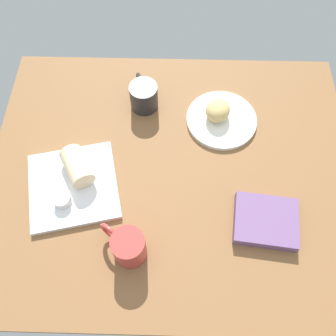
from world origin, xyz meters
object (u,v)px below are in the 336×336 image
object	(u,v)px
breakfast_wrap	(78,166)
coffee_mug	(145,95)
book_stack	(267,221)
round_plate	(222,120)
scone_pastry	(219,110)
square_plate	(75,186)
sauce_cup	(63,200)
second_mug	(129,246)

from	to	relation	value
breakfast_wrap	coffee_mug	xyz separation A→B (cm)	(17.44, 26.47, -0.36)
book_stack	coffee_mug	distance (cm)	53.90
round_plate	breakfast_wrap	distance (cm)	47.45
scone_pastry	square_plate	bearing A→B (deg)	-149.03
sauce_cup	square_plate	bearing A→B (deg)	71.31
coffee_mug	second_mug	size ratio (longest dim) A/B	1.08
book_stack	coffee_mug	bearing A→B (deg)	131.41
round_plate	sauce_cup	distance (cm)	54.83
coffee_mug	scone_pastry	bearing A→B (deg)	-12.47
second_mug	coffee_mug	bearing A→B (deg)	88.64
book_stack	second_mug	xyz separation A→B (cm)	(-36.77, -8.89, 3.58)
round_plate	scone_pastry	world-z (taller)	scone_pastry
round_plate	coffee_mug	bearing A→B (deg)	166.41
scone_pastry	second_mug	size ratio (longest dim) A/B	0.68
coffee_mug	square_plate	bearing A→B (deg)	-121.57
breakfast_wrap	square_plate	bearing A→B (deg)	-137.92
round_plate	square_plate	xyz separation A→B (cm)	(-44.07, -24.63, 0.10)
sauce_cup	coffee_mug	xyz separation A→B (cm)	(20.67, 36.03, 1.54)
round_plate	scone_pastry	size ratio (longest dim) A/B	2.63
round_plate	square_plate	world-z (taller)	square_plate
sauce_cup	second_mug	size ratio (longest dim) A/B	0.38
sauce_cup	book_stack	distance (cm)	56.45
square_plate	second_mug	size ratio (longest dim) A/B	1.99
scone_pastry	breakfast_wrap	world-z (taller)	breakfast_wrap
square_plate	breakfast_wrap	world-z (taller)	breakfast_wrap
scone_pastry	coffee_mug	bearing A→B (deg)	167.53
square_plate	coffee_mug	size ratio (longest dim) A/B	1.84
scone_pastry	breakfast_wrap	xyz separation A→B (cm)	(-41.05, -21.25, 0.54)
sauce_cup	second_mug	bearing A→B (deg)	-34.13
square_plate	coffee_mug	bearing A→B (deg)	58.43
square_plate	scone_pastry	bearing A→B (deg)	30.97
second_mug	breakfast_wrap	bearing A→B (deg)	125.53
book_stack	sauce_cup	bearing A→B (deg)	175.60
square_plate	second_mug	xyz separation A→B (cm)	(17.71, -18.53, 4.46)
round_plate	second_mug	xyz separation A→B (cm)	(-26.37, -43.16, 4.56)
round_plate	sauce_cup	bearing A→B (deg)	-146.87
square_plate	book_stack	distance (cm)	55.33
square_plate	sauce_cup	size ratio (longest dim) A/B	5.23
book_stack	scone_pastry	bearing A→B (deg)	108.83
sauce_cup	book_stack	size ratio (longest dim) A/B	0.26
round_plate	coffee_mug	size ratio (longest dim) A/B	1.66
round_plate	book_stack	xyz separation A→B (cm)	(10.40, -34.27, 0.98)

